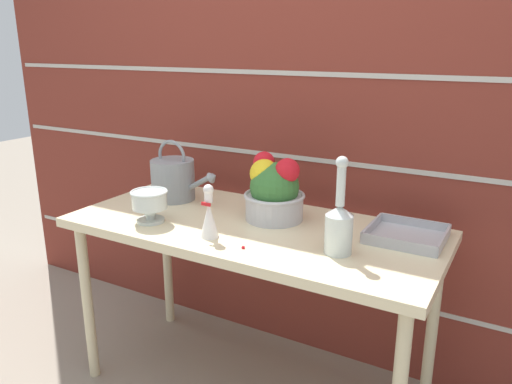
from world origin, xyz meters
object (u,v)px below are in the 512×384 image
at_px(crystal_pedestal_bowl, 150,202).
at_px(glass_decanter, 339,224).
at_px(flower_planter, 274,191).
at_px(figurine_vase, 209,216).
at_px(watering_can, 174,179).
at_px(wire_tray, 406,236).

xyz_separation_m(crystal_pedestal_bowl, glass_decanter, (0.73, 0.07, 0.02)).
bearing_deg(flower_planter, glass_decanter, -29.17).
height_order(flower_planter, figurine_vase, flower_planter).
height_order(glass_decanter, figurine_vase, glass_decanter).
distance_m(watering_can, flower_planter, 0.50).
distance_m(watering_can, crystal_pedestal_bowl, 0.30).
height_order(crystal_pedestal_bowl, flower_planter, flower_planter).
height_order(watering_can, glass_decanter, glass_decanter).
bearing_deg(glass_decanter, crystal_pedestal_bowl, -174.22).
bearing_deg(wire_tray, flower_planter, -174.72).
bearing_deg(crystal_pedestal_bowl, wire_tray, 18.92).
bearing_deg(watering_can, flower_planter, -1.71).
relative_size(glass_decanter, wire_tray, 1.26).
bearing_deg(figurine_vase, crystal_pedestal_bowl, 176.51).
relative_size(flower_planter, glass_decanter, 0.79).
bearing_deg(watering_can, glass_decanter, -13.60).
distance_m(crystal_pedestal_bowl, figurine_vase, 0.29).
xyz_separation_m(flower_planter, figurine_vase, (-0.11, -0.28, -0.04)).
bearing_deg(watering_can, crystal_pedestal_bowl, -69.29).
relative_size(flower_planter, figurine_vase, 1.33).
relative_size(figurine_vase, wire_tray, 0.75).
distance_m(flower_planter, glass_decanter, 0.39).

